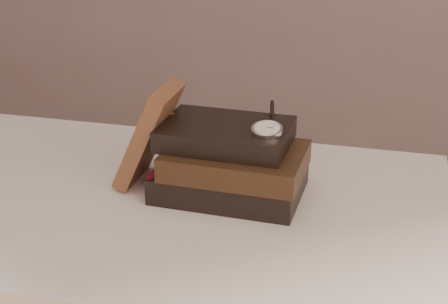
# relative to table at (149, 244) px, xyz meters

# --- Properties ---
(table) EXTENTS (1.00, 0.60, 0.75)m
(table) POSITION_rel_table_xyz_m (0.00, 0.00, 0.00)
(table) COLOR silver
(table) RESTS_ON ground
(book_stack) EXTENTS (0.25, 0.18, 0.12)m
(book_stack) POSITION_rel_table_xyz_m (0.13, 0.05, 0.15)
(book_stack) COLOR black
(book_stack) RESTS_ON table
(journal) EXTENTS (0.10, 0.12, 0.18)m
(journal) POSITION_rel_table_xyz_m (-0.01, 0.06, 0.18)
(journal) COLOR #492B1C
(journal) RESTS_ON table
(pocket_watch) EXTENTS (0.05, 0.15, 0.02)m
(pocket_watch) POSITION_rel_table_xyz_m (0.20, 0.04, 0.22)
(pocket_watch) COLOR silver
(pocket_watch) RESTS_ON book_stack
(eyeglasses) EXTENTS (0.11, 0.12, 0.05)m
(eyeglasses) POSITION_rel_table_xyz_m (0.05, 0.13, 0.16)
(eyeglasses) COLOR silver
(eyeglasses) RESTS_ON book_stack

